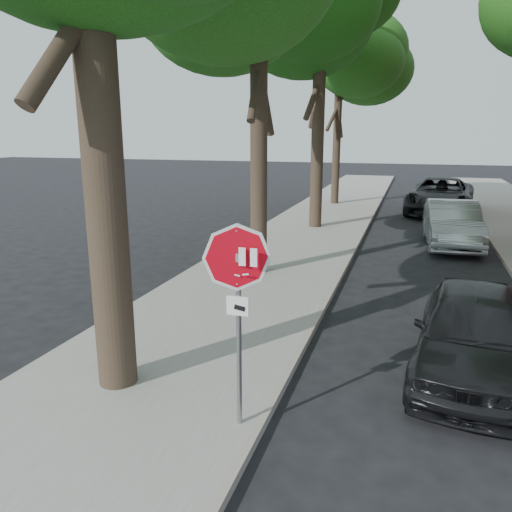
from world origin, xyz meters
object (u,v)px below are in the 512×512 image
Objects in this scene: stop_sign at (238,287)px; car_d at (440,196)px; tree_mid_b at (321,12)px; car_a at (472,332)px; tree_far at (340,61)px; car_b at (452,224)px.

stop_sign is 20.05m from car_d.
tree_mid_b is 1.71× the size of car_d.
stop_sign is 4.14m from car_a.
stop_sign is 0.63× the size of car_a.
tree_mid_b is 7.04m from tree_far.
tree_far reaches higher than car_d.
tree_far is 12.06m from car_b.
car_b is at bearing -58.75° from tree_far.
car_a is 0.91× the size of car_b.
car_a is (4.69, -11.53, -7.29)m from tree_mid_b.
stop_sign is at bearing -132.21° from car_a.
car_d is (3.20, 19.77, -1.11)m from stop_sign.
tree_mid_b is 10.34m from car_d.
tree_far is at bearing 118.44° from car_b.
car_b is (3.26, 12.43, -1.19)m from stop_sign.
stop_sign is 0.57× the size of car_b.
tree_mid_b is (-1.72, 14.15, 6.05)m from stop_sign.
tree_mid_b reaches higher than tree_far.
car_b is (4.99, -1.72, -7.24)m from tree_mid_b.
car_b reaches higher than car_a.
tree_far is at bearing 92.44° from tree_mid_b.
car_b is at bearing 94.60° from car_a.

